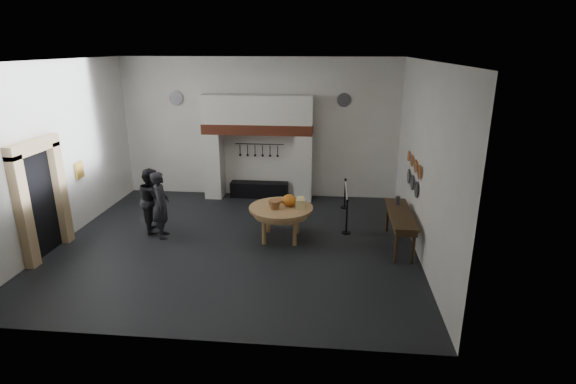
# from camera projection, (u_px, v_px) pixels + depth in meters

# --- Properties ---
(floor) EXTENTS (9.00, 8.00, 0.02)m
(floor) POSITION_uv_depth(u_px,v_px,m) (237.00, 243.00, 11.51)
(floor) COLOR black
(floor) RESTS_ON ground
(ceiling) EXTENTS (9.00, 8.00, 0.02)m
(ceiling) POSITION_uv_depth(u_px,v_px,m) (230.00, 60.00, 10.11)
(ceiling) COLOR silver
(ceiling) RESTS_ON wall_back
(wall_back) EXTENTS (9.00, 0.02, 4.50)m
(wall_back) POSITION_uv_depth(u_px,v_px,m) (259.00, 128.00, 14.59)
(wall_back) COLOR silver
(wall_back) RESTS_ON floor
(wall_front) EXTENTS (9.00, 0.02, 4.50)m
(wall_front) POSITION_uv_depth(u_px,v_px,m) (179.00, 218.00, 7.02)
(wall_front) COLOR silver
(wall_front) RESTS_ON floor
(wall_left) EXTENTS (0.02, 8.00, 4.50)m
(wall_left) POSITION_uv_depth(u_px,v_px,m) (57.00, 153.00, 11.22)
(wall_left) COLOR silver
(wall_left) RESTS_ON floor
(wall_right) EXTENTS (0.02, 8.00, 4.50)m
(wall_right) POSITION_uv_depth(u_px,v_px,m) (424.00, 162.00, 10.39)
(wall_right) COLOR silver
(wall_right) RESTS_ON floor
(chimney_pier_left) EXTENTS (0.55, 0.70, 2.15)m
(chimney_pier_left) POSITION_uv_depth(u_px,v_px,m) (214.00, 165.00, 14.76)
(chimney_pier_left) COLOR silver
(chimney_pier_left) RESTS_ON floor
(chimney_pier_right) EXTENTS (0.55, 0.70, 2.15)m
(chimney_pier_right) POSITION_uv_depth(u_px,v_px,m) (304.00, 167.00, 14.49)
(chimney_pier_right) COLOR silver
(chimney_pier_right) RESTS_ON floor
(hearth_brick_band) EXTENTS (3.50, 0.72, 0.32)m
(hearth_brick_band) POSITION_uv_depth(u_px,v_px,m) (258.00, 129.00, 14.24)
(hearth_brick_band) COLOR #9E442B
(hearth_brick_band) RESTS_ON chimney_pier_left
(chimney_hood) EXTENTS (3.50, 0.70, 0.90)m
(chimney_hood) POSITION_uv_depth(u_px,v_px,m) (257.00, 109.00, 14.05)
(chimney_hood) COLOR silver
(chimney_hood) RESTS_ON hearth_brick_band
(iron_range) EXTENTS (1.90, 0.45, 0.50)m
(iron_range) POSITION_uv_depth(u_px,v_px,m) (259.00, 190.00, 14.95)
(iron_range) COLOR black
(iron_range) RESTS_ON floor
(utensil_rail) EXTENTS (1.60, 0.02, 0.02)m
(utensil_rail) POSITION_uv_depth(u_px,v_px,m) (259.00, 144.00, 14.67)
(utensil_rail) COLOR black
(utensil_rail) RESTS_ON wall_back
(door_recess) EXTENTS (0.04, 1.10, 2.50)m
(door_recess) POSITION_uv_depth(u_px,v_px,m) (40.00, 204.00, 10.58)
(door_recess) COLOR black
(door_recess) RESTS_ON floor
(door_jamb_near) EXTENTS (0.22, 0.30, 2.60)m
(door_jamb_near) POSITION_uv_depth(u_px,v_px,m) (24.00, 213.00, 9.90)
(door_jamb_near) COLOR tan
(door_jamb_near) RESTS_ON floor
(door_jamb_far) EXTENTS (0.22, 0.30, 2.60)m
(door_jamb_far) POSITION_uv_depth(u_px,v_px,m) (60.00, 193.00, 11.22)
(door_jamb_far) COLOR tan
(door_jamb_far) RESTS_ON floor
(door_lintel) EXTENTS (0.22, 1.70, 0.30)m
(door_lintel) POSITION_uv_depth(u_px,v_px,m) (33.00, 146.00, 10.14)
(door_lintel) COLOR tan
(door_lintel) RESTS_ON door_jamb_near
(wall_plaque) EXTENTS (0.05, 0.34, 0.44)m
(wall_plaque) POSITION_uv_depth(u_px,v_px,m) (79.00, 170.00, 12.18)
(wall_plaque) COLOR gold
(wall_plaque) RESTS_ON wall_left
(work_table) EXTENTS (1.85, 1.85, 0.07)m
(work_table) POSITION_uv_depth(u_px,v_px,m) (281.00, 208.00, 11.53)
(work_table) COLOR tan
(work_table) RESTS_ON floor
(pumpkin) EXTENTS (0.36, 0.36, 0.31)m
(pumpkin) POSITION_uv_depth(u_px,v_px,m) (289.00, 200.00, 11.54)
(pumpkin) COLOR orange
(pumpkin) RESTS_ON work_table
(cheese_block_big) EXTENTS (0.22, 0.22, 0.24)m
(cheese_block_big) POSITION_uv_depth(u_px,v_px,m) (300.00, 204.00, 11.39)
(cheese_block_big) COLOR #D1C37D
(cheese_block_big) RESTS_ON work_table
(cheese_block_small) EXTENTS (0.18, 0.18, 0.20)m
(cheese_block_small) POSITION_uv_depth(u_px,v_px,m) (300.00, 201.00, 11.68)
(cheese_block_small) COLOR #F4E992
(cheese_block_small) RESTS_ON work_table
(wicker_basket) EXTENTS (0.36, 0.36, 0.22)m
(wicker_basket) POSITION_uv_depth(u_px,v_px,m) (274.00, 205.00, 11.35)
(wicker_basket) COLOR #986637
(wicker_basket) RESTS_ON work_table
(bread_loaf) EXTENTS (0.31, 0.18, 0.13)m
(bread_loaf) POSITION_uv_depth(u_px,v_px,m) (279.00, 200.00, 11.84)
(bread_loaf) COLOR olive
(bread_loaf) RESTS_ON work_table
(visitor_near) EXTENTS (0.57, 0.73, 1.78)m
(visitor_near) POSITION_uv_depth(u_px,v_px,m) (161.00, 205.00, 11.62)
(visitor_near) COLOR black
(visitor_near) RESTS_ON floor
(visitor_far) EXTENTS (0.97, 1.05, 1.75)m
(visitor_far) POSITION_uv_depth(u_px,v_px,m) (152.00, 200.00, 12.04)
(visitor_far) COLOR black
(visitor_far) RESTS_ON floor
(side_table) EXTENTS (0.55, 2.20, 0.06)m
(side_table) POSITION_uv_depth(u_px,v_px,m) (401.00, 214.00, 11.06)
(side_table) COLOR #3D2C16
(side_table) RESTS_ON floor
(pewter_jug) EXTENTS (0.12, 0.12, 0.22)m
(pewter_jug) POSITION_uv_depth(u_px,v_px,m) (398.00, 200.00, 11.59)
(pewter_jug) COLOR #47484C
(pewter_jug) RESTS_ON side_table
(copper_pan_a) EXTENTS (0.03, 0.34, 0.34)m
(copper_pan_a) POSITION_uv_depth(u_px,v_px,m) (420.00, 172.00, 10.68)
(copper_pan_a) COLOR #C6662D
(copper_pan_a) RESTS_ON wall_right
(copper_pan_b) EXTENTS (0.03, 0.32, 0.32)m
(copper_pan_b) POSITION_uv_depth(u_px,v_px,m) (416.00, 166.00, 11.20)
(copper_pan_b) COLOR #C6662D
(copper_pan_b) RESTS_ON wall_right
(copper_pan_c) EXTENTS (0.03, 0.30, 0.30)m
(copper_pan_c) POSITION_uv_depth(u_px,v_px,m) (412.00, 161.00, 11.72)
(copper_pan_c) COLOR #C6662D
(copper_pan_c) RESTS_ON wall_right
(copper_pan_d) EXTENTS (0.03, 0.28, 0.28)m
(copper_pan_d) POSITION_uv_depth(u_px,v_px,m) (409.00, 156.00, 12.24)
(copper_pan_d) COLOR #C6662D
(copper_pan_d) RESTS_ON wall_right
(pewter_plate_left) EXTENTS (0.03, 0.40, 0.40)m
(pewter_plate_left) POSITION_uv_depth(u_px,v_px,m) (416.00, 190.00, 11.02)
(pewter_plate_left) COLOR #4C4C51
(pewter_plate_left) RESTS_ON wall_right
(pewter_plate_mid) EXTENTS (0.03, 0.40, 0.40)m
(pewter_plate_mid) POSITION_uv_depth(u_px,v_px,m) (412.00, 183.00, 11.59)
(pewter_plate_mid) COLOR #4C4C51
(pewter_plate_mid) RESTS_ON wall_right
(pewter_plate_right) EXTENTS (0.03, 0.40, 0.40)m
(pewter_plate_right) POSITION_uv_depth(u_px,v_px,m) (409.00, 176.00, 12.16)
(pewter_plate_right) COLOR #4C4C51
(pewter_plate_right) RESTS_ON wall_right
(pewter_plate_back_left) EXTENTS (0.44, 0.03, 0.44)m
(pewter_plate_back_left) POSITION_uv_depth(u_px,v_px,m) (176.00, 98.00, 14.51)
(pewter_plate_back_left) COLOR #4C4C51
(pewter_plate_back_left) RESTS_ON wall_back
(pewter_plate_back_right) EXTENTS (0.44, 0.03, 0.44)m
(pewter_plate_back_right) POSITION_uv_depth(u_px,v_px,m) (344.00, 100.00, 14.01)
(pewter_plate_back_right) COLOR #4C4C51
(pewter_plate_back_right) RESTS_ON wall_back
(barrier_post_near) EXTENTS (0.05, 0.05, 0.90)m
(barrier_post_near) POSITION_uv_depth(u_px,v_px,m) (347.00, 218.00, 11.97)
(barrier_post_near) COLOR black
(barrier_post_near) RESTS_ON floor
(barrier_post_far) EXTENTS (0.05, 0.05, 0.90)m
(barrier_post_far) POSITION_uv_depth(u_px,v_px,m) (345.00, 194.00, 13.86)
(barrier_post_far) COLOR black
(barrier_post_far) RESTS_ON floor
(barrier_rope) EXTENTS (0.04, 2.00, 0.04)m
(barrier_rope) POSITION_uv_depth(u_px,v_px,m) (346.00, 192.00, 12.79)
(barrier_rope) COLOR white
(barrier_rope) RESTS_ON barrier_post_near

